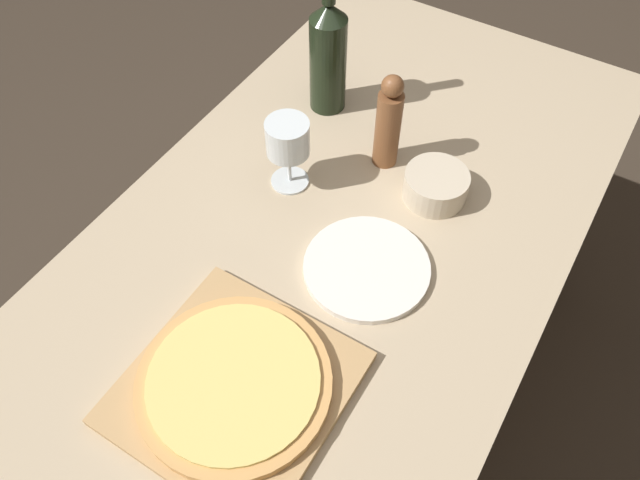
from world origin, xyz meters
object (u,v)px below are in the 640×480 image
object	(u,v)px
wine_bottle	(328,55)
pepper_mill	(388,123)
pizza	(234,382)
small_bowl	(436,186)
wine_glass	(288,141)

from	to	relation	value
wine_bottle	pepper_mill	distance (m)	0.21
pizza	wine_bottle	world-z (taller)	wine_bottle
wine_bottle	small_bowl	bearing A→B (deg)	-21.18
pepper_mill	wine_glass	bearing A→B (deg)	-131.45
pepper_mill	wine_glass	xyz separation A→B (m)	(-0.14, -0.15, 0.01)
wine_glass	small_bowl	distance (m)	0.30
wine_bottle	pepper_mill	xyz separation A→B (m)	(0.19, -0.09, -0.03)
pizza	small_bowl	world-z (taller)	small_bowl
pizza	small_bowl	xyz separation A→B (m)	(0.09, 0.54, -0.00)
pizza	pepper_mill	xyz separation A→B (m)	(-0.04, 0.58, 0.07)
wine_bottle	wine_glass	size ratio (longest dim) A/B	2.14
pepper_mill	small_bowl	bearing A→B (deg)	-15.30
wine_bottle	small_bowl	size ratio (longest dim) A/B	2.62
pepper_mill	wine_glass	world-z (taller)	pepper_mill
pizza	wine_glass	distance (m)	0.47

